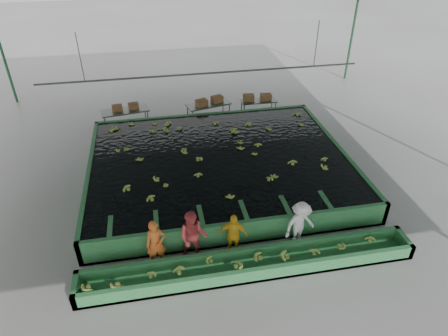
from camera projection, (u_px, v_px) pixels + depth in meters
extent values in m
plane|color=gray|center=(227.00, 198.00, 14.81)|extent=(80.00, 80.00, 0.00)
cube|color=gray|center=(227.00, 67.00, 12.06)|extent=(20.00, 22.00, 0.04)
cube|color=black|center=(219.00, 157.00, 15.57)|extent=(9.70, 7.70, 0.00)
cylinder|color=#59605B|center=(204.00, 73.00, 17.27)|extent=(0.08, 0.08, 14.00)
cylinder|color=#59605B|center=(80.00, 58.00, 15.93)|extent=(0.04, 0.04, 2.00)
cylinder|color=#59605B|center=(316.00, 44.00, 17.50)|extent=(0.04, 0.04, 2.00)
imported|color=orange|center=(156.00, 244.00, 11.65)|extent=(0.62, 0.44, 1.60)
imported|color=#C23F41|center=(193.00, 237.00, 11.78)|extent=(1.00, 0.85, 1.78)
imported|color=gold|center=(233.00, 235.00, 12.04)|extent=(0.95, 0.59, 1.51)
imported|color=white|center=(300.00, 224.00, 12.34)|extent=(1.18, 0.88, 1.63)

